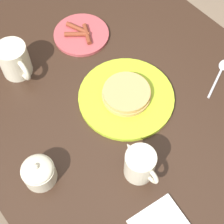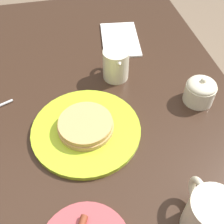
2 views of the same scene
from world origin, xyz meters
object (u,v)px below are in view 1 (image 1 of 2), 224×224
spoon (221,71)px  pancake_plate (126,96)px  coffee_mug (15,60)px  side_plate_bacon (81,34)px  sugar_bowl (39,172)px  creamer_pitcher (140,164)px

spoon → pancake_plate: bearing=-111.3°
coffee_mug → side_plate_bacon: bearing=88.8°
sugar_bowl → side_plate_bacon: bearing=131.0°
creamer_pitcher → side_plate_bacon: bearing=160.4°
side_plate_bacon → sugar_bowl: size_ratio=2.16×
coffee_mug → spoon: (0.37, 0.44, -0.05)m
pancake_plate → spoon: (0.10, 0.27, -0.01)m
coffee_mug → spoon: bearing=50.3°
coffee_mug → spoon: coffee_mug is taller
sugar_bowl → pancake_plate: bearing=97.6°
side_plate_bacon → coffee_mug: size_ratio=1.44×
pancake_plate → sugar_bowl: 0.31m
coffee_mug → pancake_plate: bearing=33.8°
coffee_mug → creamer_pitcher: (0.44, 0.06, -0.00)m
side_plate_bacon → coffee_mug: (-0.00, -0.22, 0.04)m
side_plate_bacon → sugar_bowl: 0.46m
sugar_bowl → creamer_pitcher: bearing=54.3°
creamer_pitcher → spoon: creamer_pitcher is taller
coffee_mug → sugar_bowl: size_ratio=1.50×
sugar_bowl → spoon: (0.06, 0.57, -0.03)m
side_plate_bacon → spoon: (0.37, 0.22, -0.00)m
sugar_bowl → spoon: size_ratio=0.55×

